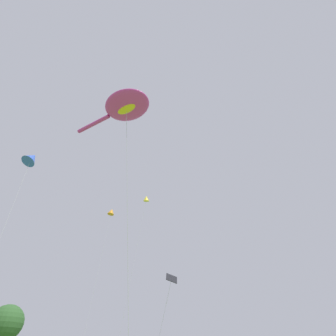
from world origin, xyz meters
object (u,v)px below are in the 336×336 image
Objects in this scene: tree_oak_left at (6,323)px; small_kite_delta_white at (171,280)px; small_kite_box_yellow at (32,158)px; small_kite_tiny_distant at (146,199)px; small_kite_streamer_purple at (111,212)px; big_show_kite at (126,107)px.

small_kite_delta_white is at bearing -88.59° from tree_oak_left.
small_kite_tiny_distant is at bearing -81.92° from small_kite_box_yellow.
tree_oak_left reaches higher than small_kite_delta_white.
tree_oak_left is at bearing 21.50° from small_kite_streamer_purple.
small_kite_box_yellow is at bearing 148.30° from small_kite_streamer_purple.
small_kite_delta_white is (9.82, 5.68, -11.46)m from big_show_kite.
big_show_kite is 2.36× the size of small_kite_delta_white.
small_kite_tiny_distant is 2.09× the size of tree_oak_left.
big_show_kite is at bearing -98.05° from tree_oak_left.
small_kite_tiny_distant reaches higher than small_kite_box_yellow.
small_kite_streamer_purple is (9.45, 18.93, 0.59)m from big_show_kite.
small_kite_streamer_purple is (-0.37, 13.26, 12.05)m from small_kite_delta_white.
big_show_kite is at bearing 173.63° from small_kite_streamer_purple.
small_kite_streamer_purple is 42.62m from tree_oak_left.
big_show_kite is 1.16× the size of small_kite_box_yellow.
big_show_kite is 1.61× the size of tree_oak_left.
small_kite_tiny_distant is 1.51× the size of small_kite_box_yellow.
small_kite_streamer_purple is at bearing -88.65° from tree_oak_left.
small_kite_delta_white is 54.38m from tree_oak_left.
small_kite_delta_white is 23.12m from small_kite_tiny_distant.
tree_oak_left is at bearing -136.11° from small_kite_delta_white.
small_kite_tiny_distant is 1.26× the size of small_kite_streamer_purple.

